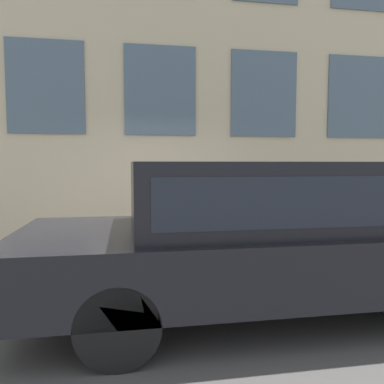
# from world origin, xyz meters

# --- Properties ---
(ground_plane) EXTENTS (80.00, 80.00, 0.00)m
(ground_plane) POSITION_xyz_m (0.00, 0.00, 0.00)
(ground_plane) COLOR #514F4C
(sidewalk) EXTENTS (2.53, 60.00, 0.14)m
(sidewalk) POSITION_xyz_m (1.26, 0.00, 0.07)
(sidewalk) COLOR #B2ADA3
(sidewalk) RESTS_ON ground_plane
(fire_hydrant) EXTENTS (0.37, 0.47, 0.76)m
(fire_hydrant) POSITION_xyz_m (0.40, -0.09, 0.52)
(fire_hydrant) COLOR red
(fire_hydrant) RESTS_ON sidewalk
(person) EXTENTS (0.30, 0.20, 1.23)m
(person) POSITION_xyz_m (0.52, -0.44, 0.88)
(person) COLOR #232328
(person) RESTS_ON sidewalk
(parked_truck_charcoal_near) EXTENTS (1.95, 5.14, 1.56)m
(parked_truck_charcoal_near) POSITION_xyz_m (-1.18, -0.92, 0.90)
(parked_truck_charcoal_near) COLOR black
(parked_truck_charcoal_near) RESTS_ON ground_plane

